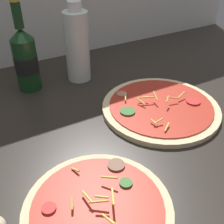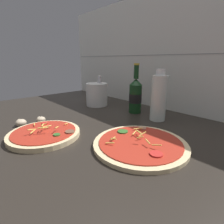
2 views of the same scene
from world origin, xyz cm
name	(u,v)px [view 1 (image 1 of 2)]	position (x,y,z in cm)	size (l,w,h in cm)	color
counter_slab	(99,145)	(0.00, 0.00, 1.25)	(160.00, 90.00, 2.50)	#28231E
pizza_near	(98,209)	(-8.16, -15.73, 3.46)	(23.62, 23.62, 4.53)	beige
pizza_far	(160,107)	(18.08, 2.89, 3.24)	(28.25, 28.25, 4.05)	beige
beer_bottle	(25,59)	(-6.46, 28.92, 11.10)	(6.14, 6.14, 23.58)	#143819
oil_bottle	(77,46)	(7.51, 27.54, 12.42)	(6.60, 6.60, 21.57)	silver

